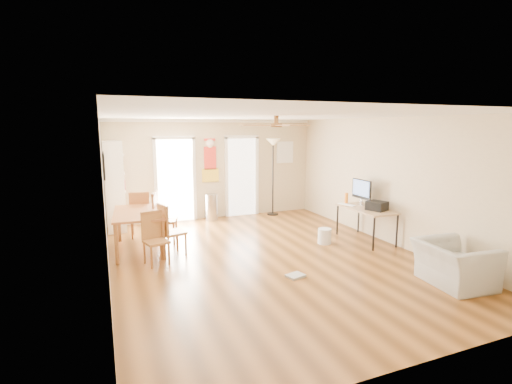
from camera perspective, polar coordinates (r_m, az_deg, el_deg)
name	(u,v)px	position (r m, az deg, el deg)	size (l,w,h in m)	color
floor	(268,258)	(7.13, 1.85, -9.91)	(7.00, 7.00, 0.00)	brown
ceiling	(269,115)	(6.72, 1.97, 11.46)	(5.50, 7.00, 0.00)	silver
wall_back	(215,169)	(10.08, -6.24, 3.43)	(5.50, 0.04, 2.60)	beige
wall_front	(418,244)	(3.96, 23.20, -7.20)	(5.50, 0.04, 2.60)	beige
wall_left	(105,200)	(6.23, -21.87, -1.12)	(0.04, 7.00, 2.60)	beige
wall_right	(390,181)	(8.31, 19.51, 1.58)	(0.04, 7.00, 2.60)	beige
crown_molding	(269,118)	(6.72, 1.97, 11.11)	(5.50, 7.00, 0.08)	white
kitchen_doorway	(175,181)	(9.86, -12.07, 1.67)	(0.90, 0.10, 2.10)	white
bathroom_doorway	(242,177)	(10.32, -2.19, 2.23)	(0.80, 0.10, 2.10)	white
wall_decal	(210,160)	(10.00, -6.93, 4.81)	(0.46, 0.03, 1.10)	red
ac_grille	(285,152)	(10.75, 4.37, 6.00)	(0.50, 0.04, 0.60)	white
framed_poster	(104,165)	(7.56, -21.98, 3.74)	(0.04, 0.66, 0.48)	black
ceiling_fan	(276,125)	(6.45, 3.07, 10.01)	(1.24, 1.24, 0.20)	#593819
bookshelf	(114,186)	(9.45, -20.59, 0.88)	(0.42, 0.94, 2.09)	white
dining_table	(140,231)	(7.81, -17.13, -5.62)	(0.93, 1.55, 0.78)	#A86236
dining_chair_right_a	(165,218)	(8.12, -13.50, -3.80)	(0.44, 0.44, 1.07)	#93562F
dining_chair_right_b	(173,230)	(7.31, -12.45, -5.58)	(0.41, 0.41, 0.99)	#AB7537
dining_chair_near	(156,239)	(6.91, -14.83, -6.84)	(0.38, 0.38, 0.93)	#A96636
dining_chair_far	(140,214)	(8.73, -17.05, -3.19)	(0.42, 0.42, 1.02)	#9C5E32
trash_can	(211,207)	(9.90, -6.74, -2.30)	(0.32, 0.32, 0.69)	#ADADAF
torchiere_lamp	(273,177)	(10.35, 2.57, 2.24)	(0.39, 0.39, 2.10)	black
computer_desk	(366,224)	(8.41, 16.18, -4.72)	(0.66, 1.32, 0.71)	tan
imac	(361,192)	(8.59, 15.60, -0.06)	(0.08, 0.61, 0.57)	black
keyboard	(347,205)	(8.59, 13.50, -1.85)	(0.13, 0.39, 0.01)	white
printer	(377,206)	(8.19, 17.76, -1.98)	(0.31, 0.37, 0.19)	black
orange_bottle	(346,198)	(8.75, 13.46, -0.89)	(0.08, 0.08, 0.24)	orange
wastebasket_a	(325,236)	(8.05, 10.30, -6.56)	(0.28, 0.28, 0.32)	silver
floor_cloth	(296,276)	(6.31, 5.98, -12.45)	(0.28, 0.22, 0.04)	#979893
armchair	(454,264)	(6.63, 27.70, -9.60)	(1.02, 0.89, 0.66)	#A4A5A0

